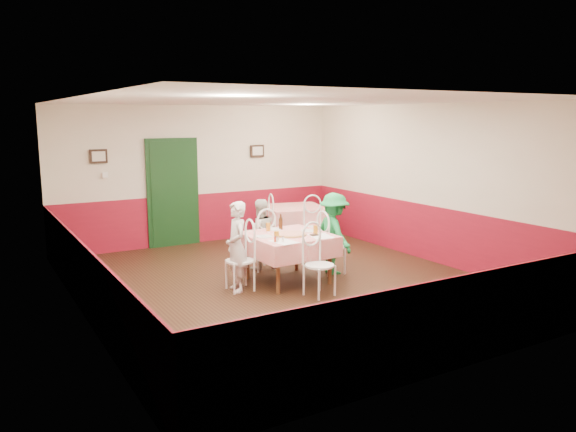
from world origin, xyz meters
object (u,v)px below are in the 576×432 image
diner_right (334,233)px  glass_c (268,227)px  glass_a (277,236)px  diner_far (260,234)px  chair_far (261,243)px  chair_second_b (315,228)px  second_table (295,225)px  chair_near (319,265)px  chair_left (240,261)px  diner_left (237,247)px  wallet (314,235)px  chair_right (331,247)px  beer_bottle (281,222)px  pizza (290,234)px  chair_second_a (263,225)px  main_table (288,258)px  glass_b (316,230)px

diner_right → glass_c: bearing=75.4°
glass_a → diner_far: bearing=74.2°
chair_far → chair_second_b: size_ratio=1.00×
second_table → glass_c: bearing=-130.9°
chair_near → chair_second_b: 2.83m
chair_left → diner_left: size_ratio=0.67×
wallet → diner_far: 1.25m
chair_right → beer_bottle: 0.94m
chair_left → diner_left: diner_left is taller
second_table → chair_second_b: bearing=-90.0°
chair_second_b → pizza: chair_second_b is taller
second_table → chair_right: (-0.67, -2.28, 0.08)m
glass_c → wallet: bearing=-56.9°
second_table → glass_a: size_ratio=8.19×
chair_right → chair_second_a: 2.28m
chair_right → diner_far: 1.25m
glass_c → chair_second_b: bearing=35.1°
main_table → chair_far: (-0.03, 0.85, 0.08)m
beer_bottle → diner_left: size_ratio=0.17×
glass_a → beer_bottle: size_ratio=0.60×
beer_bottle → diner_left: diner_left is taller
main_table → glass_b: (0.39, -0.18, 0.45)m
glass_b → beer_bottle: 0.65m
chair_near → diner_left: bearing=128.6°
glass_a → diner_left: size_ratio=0.10×
chair_second_b → wallet: (-1.22, -1.84, 0.32)m
chair_second_a → chair_second_b: bearing=58.8°
chair_right → beer_bottle: bearing=64.7°
main_table → chair_second_b: size_ratio=1.36×
glass_c → diner_far: diner_far is taller
chair_second_a → pizza: 2.53m
chair_second_a → diner_far: (-0.80, -1.41, 0.15)m
chair_left → second_table: bearing=137.6°
glass_c → chair_right: bearing=-19.8°
chair_left → chair_second_b: (2.37, 1.58, 0.00)m
beer_bottle → diner_right: size_ratio=0.17×
chair_left → wallet: (1.15, -0.26, 0.32)m
diner_far → wallet: bearing=112.7°
wallet → diner_left: 1.23m
second_table → chair_right: 2.37m
diner_far → diner_right: 1.27m
main_table → chair_far: size_ratio=1.36×
chair_right → diner_right: size_ratio=0.67×
chair_far → pizza: 0.98m
glass_c → beer_bottle: 0.24m
chair_left → chair_near: 1.20m
chair_left → glass_b: 1.31m
chair_right → glass_b: bearing=115.8°
glass_b → diner_left: (-1.29, 0.15, -0.15)m
chair_near → main_table: bearing=81.9°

